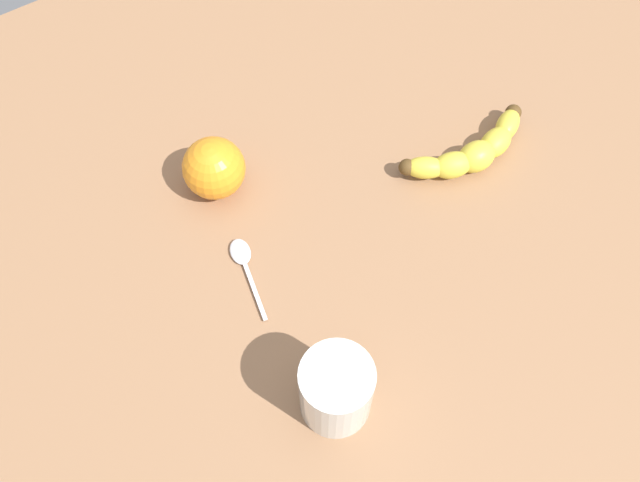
% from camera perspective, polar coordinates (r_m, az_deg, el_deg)
% --- Properties ---
extents(wooden_tabletop, '(1.20, 1.20, 0.03)m').
position_cam_1_polar(wooden_tabletop, '(0.86, 3.67, -0.09)').
color(wooden_tabletop, '#926847').
rests_on(wooden_tabletop, ground).
extents(banana, '(0.19, 0.07, 0.04)m').
position_cam_1_polar(banana, '(0.91, 12.35, 7.20)').
color(banana, yellow).
rests_on(banana, wooden_tabletop).
extents(smoothie_glass, '(0.08, 0.08, 0.10)m').
position_cam_1_polar(smoothie_glass, '(0.72, 1.33, -12.20)').
color(smoothie_glass, silver).
rests_on(smoothie_glass, wooden_tabletop).
extents(orange_fruit, '(0.08, 0.08, 0.08)m').
position_cam_1_polar(orange_fruit, '(0.86, -8.70, 5.93)').
color(orange_fruit, orange).
rests_on(orange_fruit, wooden_tabletop).
extents(teaspoon, '(0.04, 0.11, 0.01)m').
position_cam_1_polar(teaspoon, '(0.83, -6.41, -1.26)').
color(teaspoon, silver).
rests_on(teaspoon, wooden_tabletop).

